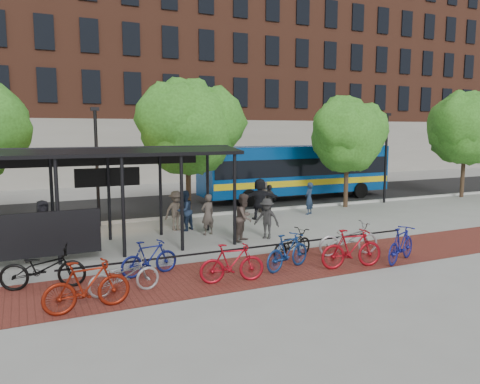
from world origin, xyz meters
name	(u,v)px	position (x,y,z in m)	size (l,w,h in m)	color
ground	(280,228)	(0.00, 0.00, 0.00)	(160.00, 160.00, 0.00)	#9E9E99
asphalt_street	(212,202)	(0.00, 8.00, 0.01)	(160.00, 8.00, 0.01)	black
curb	(241,212)	(0.00, 4.00, 0.06)	(160.00, 0.25, 0.12)	#B7B7B2
brick_strip	(305,263)	(-2.00, -5.00, 0.00)	(24.00, 3.00, 0.01)	maroon
bike_rack_rail	(255,261)	(-3.30, -4.10, 0.00)	(12.00, 0.05, 0.95)	black
building_brick	(237,71)	(10.00, 26.00, 10.00)	(55.00, 14.00, 20.00)	brown
bus_shelter	(80,165)	(-8.13, -0.48, 3.00)	(10.60, 3.07, 3.60)	black
tree_b	(189,124)	(-2.90, 3.35, 4.46)	(5.15, 4.20, 6.47)	#382619
tree_c	(348,132)	(6.09, 3.35, 4.05)	(4.66, 3.80, 5.92)	#382619
tree_d	(466,125)	(15.10, 3.35, 4.47)	(5.39, 4.40, 6.55)	#382619
lamp_post_left	(97,163)	(-7.00, 3.60, 2.75)	(0.35, 0.20, 5.12)	black
lamp_post_right	(386,155)	(9.00, 3.60, 2.75)	(0.35, 0.20, 5.12)	black
bus	(297,169)	(5.09, 6.91, 1.85)	(11.93, 2.87, 3.22)	navy
bike_0	(43,268)	(-9.57, -4.10, 0.57)	(0.75, 2.15, 1.13)	black
bike_1	(87,286)	(-8.71, -6.18, 0.60)	(0.57, 2.01, 1.21)	maroon
bike_2	(124,276)	(-7.72, -5.41, 0.49)	(0.64, 1.85, 0.97)	#99999B
bike_3	(149,258)	(-6.75, -4.16, 0.52)	(0.49, 1.72, 1.04)	navy
bike_5	(232,263)	(-4.85, -5.74, 0.55)	(0.52, 1.82, 1.10)	#A00E1B
bike_7	(288,251)	(-2.85, -5.35, 0.56)	(0.52, 1.85, 1.11)	navy
bike_8	(292,244)	(-2.06, -4.32, 0.47)	(0.62, 1.79, 0.94)	black
bike_9	(352,249)	(-1.01, -6.04, 0.61)	(0.57, 2.01, 1.21)	#9F0E18
bike_10	(348,239)	(-0.17, -4.82, 0.56)	(0.75, 2.14, 1.12)	#A2A2A4
bike_11	(401,244)	(0.82, -6.18, 0.57)	(0.54, 1.90, 1.14)	navy
pedestrian_0	(43,224)	(-9.35, 0.54, 0.86)	(0.84, 0.55, 1.72)	black
pedestrian_1	(208,215)	(-3.31, 0.07, 0.82)	(0.60, 0.39, 1.65)	#49413A
pedestrian_2	(185,211)	(-3.89, 1.21, 0.84)	(0.82, 0.64, 1.69)	#1C2B43
pedestrian_3	(176,211)	(-4.19, 1.40, 0.83)	(1.08, 0.62, 1.67)	brown
pedestrian_4	(269,200)	(0.89, 2.67, 0.77)	(0.91, 0.38, 1.55)	#282828
pedestrian_5	(260,199)	(0.10, 2.11, 0.97)	(1.80, 0.57, 1.94)	black
pedestrian_6	(264,197)	(1.19, 3.80, 0.79)	(0.78, 0.50, 1.59)	#423C35
pedestrian_7	(309,198)	(2.92, 2.24, 0.80)	(0.58, 0.38, 1.60)	#1D2D45
pedestrian_8	(244,217)	(-2.45, -1.50, 0.90)	(0.88, 0.68, 1.81)	#4C3F38
pedestrian_9	(267,219)	(-1.48, -1.50, 0.78)	(1.01, 0.58, 1.56)	#2B2B2B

